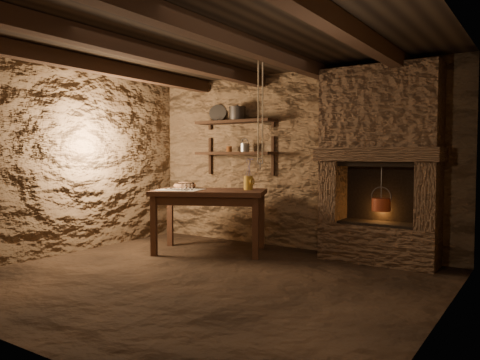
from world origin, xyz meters
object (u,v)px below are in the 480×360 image
Objects in this scene: work_table at (210,219)px; red_pot at (381,204)px; stoneware_jug at (248,176)px; wooden_bowl at (185,186)px; iron_stockpot at (237,114)px.

work_table is 2.16m from red_pot.
work_table is 0.75m from stoneware_jug.
stoneware_jug is at bearing 13.49° from wooden_bowl.
stoneware_jug is 1.82× the size of iron_stockpot.
stoneware_jug is at bearing -168.99° from red_pot.
work_table is 3.94× the size of stoneware_jug.
red_pot is at bearing 11.90° from wooden_bowl.
wooden_bowl is 1.27m from iron_stockpot.
iron_stockpot is at bearing 116.93° from stoneware_jug.
iron_stockpot is 0.42× the size of red_pot.
iron_stockpot is at bearing 56.81° from wooden_bowl.
wooden_bowl is at bearing -168.10° from red_pot.
wooden_bowl is at bearing 173.35° from stoneware_jug.
stoneware_jug is 0.77× the size of red_pot.
wooden_bowl is 0.57× the size of red_pot.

